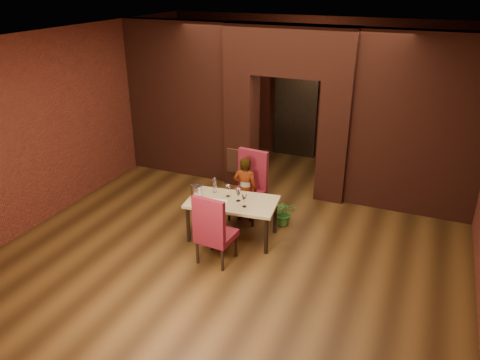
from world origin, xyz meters
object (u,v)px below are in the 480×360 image
(person_seated, at_px, (245,189))
(water_bottle, at_px, (215,185))
(wine_bucket, at_px, (196,192))
(chair_far, at_px, (247,187))
(dining_table, at_px, (232,219))
(wine_glass_b, at_px, (238,195))
(potted_plant, at_px, (284,213))
(wine_glass_a, at_px, (228,191))
(wine_glass_c, at_px, (244,201))
(chair_near, at_px, (216,227))

(person_seated, xyz_separation_m, water_bottle, (-0.36, -0.47, 0.22))
(person_seated, bearing_deg, water_bottle, 46.34)
(wine_bucket, bearing_deg, chair_far, 57.88)
(dining_table, height_order, wine_glass_b, wine_glass_b)
(potted_plant, bearing_deg, dining_table, -131.33)
(wine_glass_a, xyz_separation_m, wine_glass_c, (0.39, -0.24, 0.00))
(wine_glass_a, height_order, water_bottle, water_bottle)
(chair_near, bearing_deg, potted_plant, -108.11)
(chair_far, distance_m, wine_glass_a, 0.63)
(dining_table, distance_m, chair_near, 0.75)
(chair_near, distance_m, wine_glass_c, 0.66)
(dining_table, xyz_separation_m, water_bottle, (-0.40, 0.18, 0.47))
(dining_table, bearing_deg, person_seated, 86.56)
(wine_bucket, bearing_deg, water_bottle, 61.45)
(person_seated, bearing_deg, wine_glass_c, 105.36)
(potted_plant, bearing_deg, wine_glass_c, -114.51)
(wine_glass_b, bearing_deg, wine_glass_a, 157.97)
(wine_glass_b, bearing_deg, chair_far, 100.64)
(chair_near, relative_size, wine_glass_b, 5.20)
(wine_bucket, height_order, water_bottle, water_bottle)
(chair_far, relative_size, wine_glass_b, 5.61)
(person_seated, xyz_separation_m, wine_bucket, (-0.53, -0.79, 0.20))
(water_bottle, distance_m, potted_plant, 1.33)
(chair_far, distance_m, person_seated, 0.07)
(chair_far, xyz_separation_m, wine_glass_a, (-0.09, -0.60, 0.16))
(person_seated, relative_size, wine_glass_b, 5.44)
(wine_glass_b, xyz_separation_m, wine_glass_c, (0.17, -0.15, -0.01))
(wine_glass_a, bearing_deg, potted_plant, 38.50)
(wine_glass_c, xyz_separation_m, water_bottle, (-0.66, 0.30, 0.03))
(chair_far, height_order, potted_plant, chair_far)
(wine_glass_c, bearing_deg, person_seated, 111.62)
(chair_far, xyz_separation_m, person_seated, (-0.01, -0.07, -0.02))
(chair_far, relative_size, potted_plant, 2.68)
(wine_glass_a, height_order, wine_bucket, wine_bucket)
(dining_table, distance_m, chair_far, 0.77)
(chair_near, bearing_deg, water_bottle, -58.65)
(person_seated, distance_m, wine_glass_b, 0.66)
(chair_far, bearing_deg, wine_glass_c, -65.09)
(wine_glass_c, bearing_deg, wine_bucket, -178.43)
(dining_table, distance_m, person_seated, 0.70)
(wine_glass_c, bearing_deg, chair_near, -109.05)
(wine_glass_b, relative_size, potted_plant, 0.48)
(potted_plant, bearing_deg, wine_bucket, -144.22)
(dining_table, height_order, chair_far, chair_far)
(dining_table, xyz_separation_m, potted_plant, (0.65, 0.74, -0.11))
(wine_bucket, bearing_deg, wine_glass_c, 1.57)
(wine_bucket, xyz_separation_m, water_bottle, (0.17, 0.32, 0.02))
(dining_table, xyz_separation_m, chair_far, (-0.04, 0.72, 0.27))
(wine_glass_b, height_order, water_bottle, water_bottle)
(dining_table, relative_size, wine_glass_b, 6.62)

